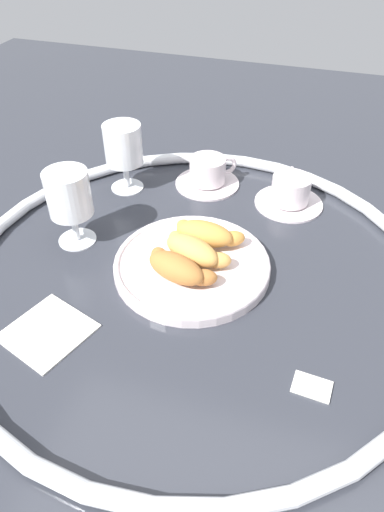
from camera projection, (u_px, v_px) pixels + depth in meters
The scene contains 12 objects.
ground_plane at pixel (194, 273), 0.78m from camera, with size 2.20×2.20×0.00m, color #2D3038.
table_chrome_rim at pixel (194, 268), 0.77m from camera, with size 0.78×0.78×0.02m, color silver.
pastry_plate at pixel (192, 265), 0.78m from camera, with size 0.26×0.26×0.02m.
croissant_large at pixel (177, 268), 0.73m from camera, with size 0.13×0.09×0.04m.
croissant_small at pixel (193, 250), 0.76m from camera, with size 0.13×0.09×0.04m.
croissant_extra at pixel (207, 234), 0.79m from camera, with size 0.14×0.07×0.04m.
coffee_cup_near at pixel (208, 173), 0.98m from camera, with size 0.14×0.14×0.06m.
coffee_cup_far at pixel (290, 193), 0.92m from camera, with size 0.14×0.14×0.06m.
juice_glass_left at pixel (123, 147), 0.92m from camera, with size 0.08×0.08×0.14m.
juice_glass_right at pixel (69, 197), 0.78m from camera, with size 0.08×0.08×0.14m.
sugar_packet at pixel (312, 386), 0.60m from camera, with size 0.05×0.03×0.01m, color white.
folded_napkin at pixel (47, 331), 0.68m from camera, with size 0.11×0.11×0.01m, color silver.
Camera 1 is at (0.17, -0.55, 0.52)m, focal length 32.50 mm.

